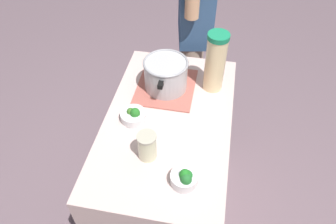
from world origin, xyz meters
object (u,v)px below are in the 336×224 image
(cooking_pot, at_px, (166,74))
(mason_jar, at_px, (147,146))
(broccoli_bowl_center, at_px, (133,115))
(person_cook, at_px, (194,33))
(lemonade_pitcher, at_px, (215,62))
(broccoli_bowl_front, at_px, (185,178))

(cooking_pot, xyz_separation_m, mason_jar, (-0.45, -0.01, -0.02))
(broccoli_bowl_center, relative_size, person_cook, 0.07)
(mason_jar, xyz_separation_m, person_cook, (1.02, -0.07, -0.08))
(lemonade_pitcher, distance_m, mason_jar, 0.56)
(lemonade_pitcher, bearing_deg, broccoli_bowl_center, 131.17)
(broccoli_bowl_center, bearing_deg, person_cook, -12.49)
(lemonade_pitcher, relative_size, person_cook, 0.20)
(cooking_pot, bearing_deg, broccoli_bowl_center, 157.01)
(person_cook, bearing_deg, broccoli_bowl_front, -174.44)
(cooking_pot, bearing_deg, mason_jar, -178.97)
(cooking_pot, relative_size, broccoli_bowl_center, 2.42)
(broccoli_bowl_front, xyz_separation_m, broccoli_bowl_center, (0.30, 0.29, -0.01))
(lemonade_pitcher, relative_size, mason_jar, 2.42)
(lemonade_pitcher, relative_size, broccoli_bowl_center, 2.64)
(lemonade_pitcher, bearing_deg, broccoli_bowl_front, 174.73)
(cooking_pot, distance_m, lemonade_pitcher, 0.26)
(broccoli_bowl_front, height_order, broccoli_bowl_center, broccoli_bowl_front)
(mason_jar, height_order, broccoli_bowl_front, mason_jar)
(lemonade_pitcher, bearing_deg, person_cook, 17.57)
(lemonade_pitcher, xyz_separation_m, mason_jar, (-0.50, 0.23, -0.10))
(person_cook, bearing_deg, mason_jar, 176.24)
(broccoli_bowl_front, relative_size, person_cook, 0.07)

